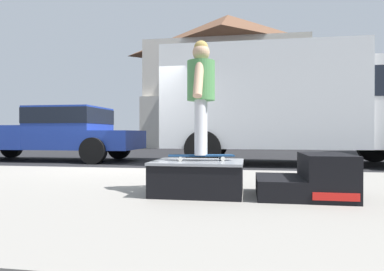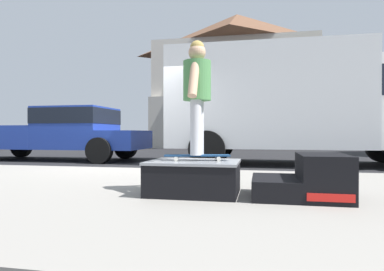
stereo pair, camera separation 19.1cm
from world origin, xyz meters
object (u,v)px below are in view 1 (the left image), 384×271
object	(u,v)px
kicker_ramp	(311,179)
box_truck	(297,101)
skate_box	(198,176)
skater_kid	(201,88)
pickup_truck_blue	(53,131)
skateboard	(201,156)

from	to	relation	value
kicker_ramp	box_truck	size ratio (longest dim) A/B	0.15
skate_box	skater_kid	bearing A→B (deg)	52.46
pickup_truck_blue	box_truck	bearing A→B (deg)	-0.84
kicker_ramp	skateboard	xyz separation A→B (m)	(-1.26, 0.04, 0.25)
kicker_ramp	skater_kid	bearing A→B (deg)	178.27
skate_box	pickup_truck_blue	xyz separation A→B (m)	(-5.27, 5.46, 0.56)
skate_box	box_truck	xyz separation A→B (m)	(1.87, 5.36, 1.37)
skateboard	skate_box	bearing A→B (deg)	-127.54
skater_kid	skate_box	bearing A→B (deg)	-127.54
skateboard	skater_kid	size ratio (longest dim) A/B	0.59
box_truck	skater_kid	bearing A→B (deg)	-109.11
skate_box	skater_kid	size ratio (longest dim) A/B	0.78
skater_kid	box_truck	bearing A→B (deg)	70.89
kicker_ramp	skater_kid	size ratio (longest dim) A/B	0.75
box_truck	pickup_truck_blue	size ratio (longest dim) A/B	1.21
skate_box	box_truck	world-z (taller)	box_truck
skater_kid	pickup_truck_blue	bearing A→B (deg)	134.34
kicker_ramp	box_truck	bearing A→B (deg)	83.79
pickup_truck_blue	skateboard	bearing A→B (deg)	-45.66
skate_box	kicker_ramp	bearing A→B (deg)	-0.02
pickup_truck_blue	skater_kid	bearing A→B (deg)	-45.66
kicker_ramp	skater_kid	world-z (taller)	skater_kid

